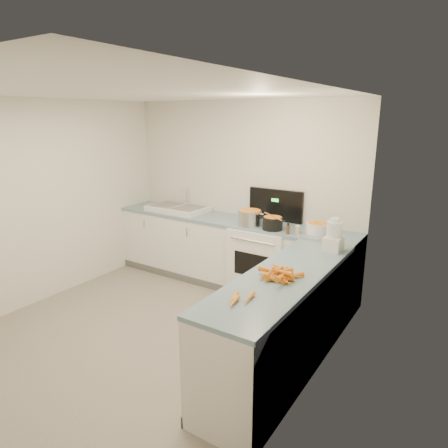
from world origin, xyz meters
The scene contains 19 objects.
floor centered at (0.00, 0.00, 0.00)m, with size 3.50×4.00×0.00m, color gray, non-canonical shape.
ceiling centered at (0.00, 0.00, 2.50)m, with size 3.50×4.00×0.00m, color silver, non-canonical shape.
wall_back centered at (0.00, 2.00, 1.25)m, with size 3.50×2.50×0.00m, color silver, non-canonical shape.
wall_left centered at (-1.75, 0.00, 1.25)m, with size 4.00×2.50×0.00m, color silver, non-canonical shape.
wall_right centered at (1.75, 0.00, 1.25)m, with size 4.00×2.50×0.00m, color silver, non-canonical shape.
counter_back centered at (0.00, 1.70, 0.47)m, with size 3.50×0.62×0.94m.
counter_right centered at (1.45, 0.30, 0.47)m, with size 0.62×2.20×0.94m.
stove centered at (0.55, 1.69, 0.47)m, with size 0.76×0.65×1.36m.
sink centered at (-0.90, 1.70, 0.98)m, with size 0.86×0.52×0.31m.
steel_pot centered at (0.40, 1.56, 1.03)m, with size 0.30×0.30×0.22m, color silver.
black_pot centered at (0.72, 1.55, 1.01)m, with size 0.25×0.25×0.18m, color black.
wooden_spoon centered at (0.72, 1.55, 1.11)m, with size 0.02×0.02×0.42m, color #AD7A47.
mixing_bowl centered at (1.24, 1.69, 1.00)m, with size 0.27×0.27×0.13m, color white.
extract_bottle centered at (0.96, 1.47, 0.99)m, with size 0.04×0.04×0.11m, color #593319.
spice_jar centered at (1.05, 1.55, 0.98)m, with size 0.05×0.05×0.08m, color #E5B266.
food_processor centered at (1.60, 1.17, 1.09)m, with size 0.17×0.21×0.35m.
carrot_pile centered at (1.45, 0.21, 0.98)m, with size 0.38×0.37×0.09m.
peeled_carrots centered at (1.39, -0.38, 0.96)m, with size 0.18×0.31×0.04m.
peelings centered at (-1.10, 1.70, 1.02)m, with size 0.23×0.24×0.01m.
Camera 1 is at (2.78, -2.73, 2.28)m, focal length 32.00 mm.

